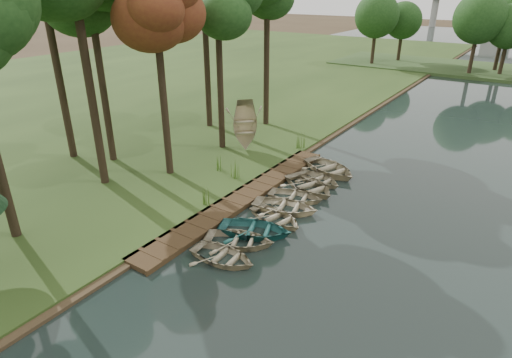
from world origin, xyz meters
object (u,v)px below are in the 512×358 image
Objects in this scene: boardwalk at (244,197)px; rowboat_0 at (223,255)px; rowboat_2 at (255,228)px; stored_rowboat at (245,145)px; rowboat_1 at (239,239)px.

rowboat_0 reaches higher than boardwalk.
stored_rowboat reaches higher than rowboat_2.
stored_rowboat reaches higher than rowboat_1.
rowboat_0 is at bearing 163.88° from rowboat_1.
stored_rowboat is (-4.12, 5.89, 0.53)m from boardwalk.
boardwalk is at bearing 22.53° from rowboat_0.
rowboat_1 reaches higher than boardwalk.
rowboat_1 is 11.90m from stored_rowboat.
rowboat_0 is at bearing -63.36° from boardwalk.
rowboat_2 is (0.10, 1.13, 0.03)m from rowboat_1.
stored_rowboat is at bearing 27.05° from rowboat_0.
stored_rowboat is (-6.82, 11.28, 0.31)m from rowboat_0.
boardwalk is at bearing 23.29° from rowboat_2.
rowboat_2 reaches higher than boardwalk.
rowboat_1 is (-0.15, 1.44, 0.02)m from rowboat_0.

